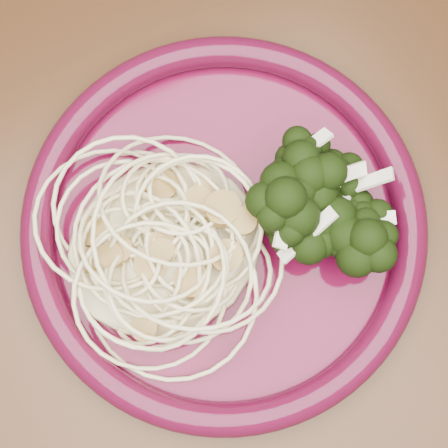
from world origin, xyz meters
TOP-DOWN VIEW (x-y plane):
  - dining_table at (0.00, 0.00)m, footprint 1.20×0.80m
  - dinner_plate at (0.04, -0.03)m, footprint 0.34×0.34m
  - spaghetti_pile at (-0.01, -0.03)m, footprint 0.16×0.15m
  - scallop_cluster at (-0.01, -0.03)m, footprint 0.14×0.14m
  - broccoli_pile at (0.10, -0.04)m, footprint 0.11×0.17m
  - onion_garnish at (0.10, -0.04)m, footprint 0.08×0.11m

SIDE VIEW (x-z plane):
  - dining_table at x=0.00m, z-range 0.28..1.03m
  - dinner_plate at x=0.04m, z-range 0.75..0.77m
  - spaghetti_pile at x=-0.01m, z-range 0.76..0.79m
  - broccoli_pile at x=0.10m, z-range 0.76..0.81m
  - scallop_cluster at x=-0.01m, z-range 0.79..0.83m
  - onion_garnish at x=0.10m, z-range 0.79..0.85m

